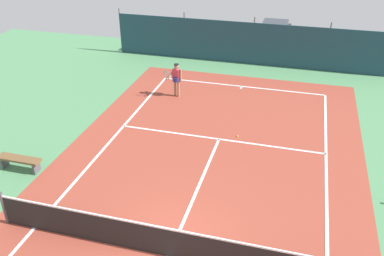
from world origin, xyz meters
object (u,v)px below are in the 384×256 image
(parked_car, at_px, (274,35))
(courtside_bench, at_px, (19,161))
(tennis_player, at_px, (176,78))
(tennis_ball_near_player, at_px, (238,136))
(tennis_net, at_px, (168,242))

(parked_car, distance_m, courtside_bench, 17.61)
(parked_car, bearing_deg, courtside_bench, 66.20)
(tennis_player, height_order, tennis_ball_near_player, tennis_player)
(parked_car, bearing_deg, tennis_player, 66.86)
(tennis_ball_near_player, distance_m, parked_car, 11.78)
(tennis_net, distance_m, tennis_ball_near_player, 6.84)
(tennis_player, height_order, parked_car, parked_car)
(tennis_ball_near_player, bearing_deg, tennis_player, 138.66)
(tennis_ball_near_player, relative_size, courtside_bench, 0.04)
(tennis_player, bearing_deg, parked_car, -98.84)
(courtside_bench, bearing_deg, tennis_player, 65.03)
(tennis_net, relative_size, courtside_bench, 6.33)
(tennis_player, relative_size, parked_car, 0.39)
(courtside_bench, bearing_deg, tennis_ball_near_player, 31.66)
(courtside_bench, bearing_deg, parked_car, 65.79)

